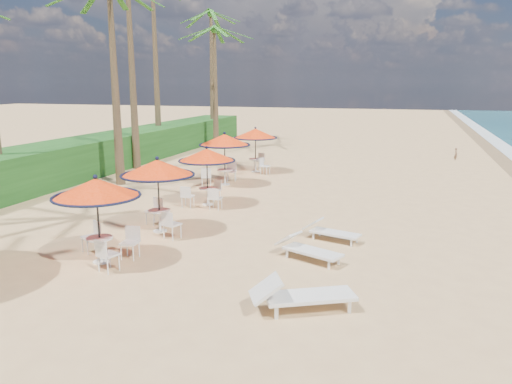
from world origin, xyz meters
TOP-DOWN VIEW (x-y plane):
  - ground at (0.00, 0.00)m, footprint 160.00×160.00m
  - scrub_hedge at (-13.50, 11.00)m, footprint 3.00×40.00m
  - station_0 at (-4.99, 0.09)m, footprint 2.29×2.29m
  - station_1 at (-4.83, 3.06)m, footprint 2.34×2.34m
  - station_2 at (-4.75, 6.79)m, footprint 2.22×2.22m
  - station_3 at (-5.51, 10.67)m, footprint 2.37×2.39m
  - station_4 at (-5.08, 14.37)m, footprint 2.31×2.32m
  - lounger_near at (0.66, -1.22)m, footprint 2.28×1.62m
  - lounger_mid at (0.18, 1.89)m, footprint 1.99×1.30m
  - lounger_far at (0.52, 3.77)m, footprint 1.83×1.01m
  - palm_3 at (-10.22, 9.34)m, footprint 5.00×5.00m
  - palm_6 at (-10.84, 23.09)m, footprint 5.00×5.00m
  - palm_7 at (-12.53, 26.70)m, footprint 5.00×5.00m
  - person at (5.43, 21.77)m, footprint 0.24×0.33m

SIDE VIEW (x-z plane):
  - ground at x=0.00m, z-range 0.00..0.00m
  - lounger_far at x=0.52m, z-range -0.02..0.61m
  - lounger_mid at x=0.18m, z-range -0.02..0.66m
  - lounger_near at x=0.66m, z-range -0.03..0.77m
  - person at x=5.43m, z-range 0.00..0.82m
  - scrub_hedge at x=-13.50m, z-range 0.00..1.80m
  - station_2 at x=-4.75m, z-range 0.53..2.85m
  - station_0 at x=-4.99m, z-range 0.55..2.94m
  - station_4 at x=-5.08m, z-range 0.63..3.04m
  - station_1 at x=-4.83m, z-range 0.64..3.08m
  - station_3 at x=-5.51m, z-range 0.65..3.12m
  - palm_6 at x=-10.84m, z-range 3.52..12.07m
  - palm_3 at x=-10.22m, z-range 3.71..12.69m
  - palm_7 at x=-12.53m, z-range 4.19..14.29m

